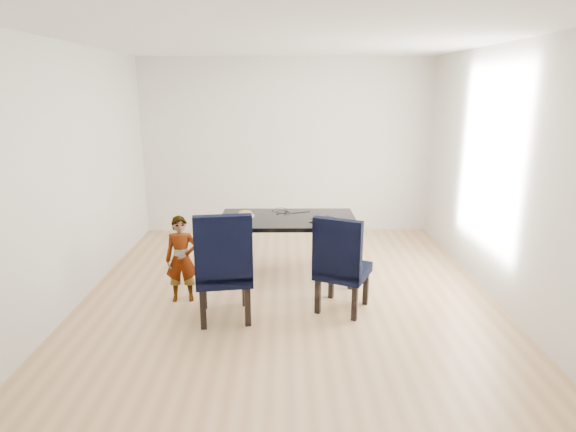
{
  "coord_description": "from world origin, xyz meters",
  "views": [
    {
      "loc": [
        -0.04,
        -5.01,
        2.24
      ],
      "look_at": [
        0.0,
        0.2,
        0.85
      ],
      "focal_mm": 30.0,
      "sensor_mm": 36.0,
      "label": 1
    }
  ],
  "objects_px": {
    "laptop": "(319,218)",
    "plate": "(245,216)",
    "child": "(182,259)",
    "chair_left": "(224,264)",
    "chair_right": "(343,262)",
    "dining_table": "(288,248)"
  },
  "relations": [
    {
      "from": "laptop",
      "to": "chair_right",
      "type": "bearing_deg",
      "value": 69.89
    },
    {
      "from": "chair_right",
      "to": "child",
      "type": "distance_m",
      "value": 1.72
    },
    {
      "from": "plate",
      "to": "laptop",
      "type": "height_order",
      "value": "laptop"
    },
    {
      "from": "child",
      "to": "chair_right",
      "type": "bearing_deg",
      "value": -13.5
    },
    {
      "from": "plate",
      "to": "chair_left",
      "type": "bearing_deg",
      "value": -96.16
    },
    {
      "from": "dining_table",
      "to": "laptop",
      "type": "relative_size",
      "value": 5.45
    },
    {
      "from": "plate",
      "to": "laptop",
      "type": "relative_size",
      "value": 0.81
    },
    {
      "from": "dining_table",
      "to": "chair_right",
      "type": "distance_m",
      "value": 1.06
    },
    {
      "from": "plate",
      "to": "child",
      "type": "bearing_deg",
      "value": -130.73
    },
    {
      "from": "chair_left",
      "to": "plate",
      "type": "bearing_deg",
      "value": 75.58
    },
    {
      "from": "chair_right",
      "to": "plate",
      "type": "xyz_separation_m",
      "value": [
        -1.08,
        0.95,
        0.24
      ]
    },
    {
      "from": "laptop",
      "to": "plate",
      "type": "bearing_deg",
      "value": -41.66
    },
    {
      "from": "chair_right",
      "to": "dining_table",
      "type": "bearing_deg",
      "value": 147.4
    },
    {
      "from": "chair_left",
      "to": "child",
      "type": "relative_size",
      "value": 1.19
    },
    {
      "from": "chair_right",
      "to": "child",
      "type": "relative_size",
      "value": 1.09
    },
    {
      "from": "dining_table",
      "to": "laptop",
      "type": "height_order",
      "value": "laptop"
    },
    {
      "from": "chair_right",
      "to": "plate",
      "type": "bearing_deg",
      "value": 163.74
    },
    {
      "from": "dining_table",
      "to": "child",
      "type": "distance_m",
      "value": 1.32
    },
    {
      "from": "child",
      "to": "plate",
      "type": "distance_m",
      "value": 0.99
    },
    {
      "from": "child",
      "to": "laptop",
      "type": "distance_m",
      "value": 1.65
    },
    {
      "from": "chair_right",
      "to": "plate",
      "type": "distance_m",
      "value": 1.46
    },
    {
      "from": "child",
      "to": "chair_left",
      "type": "bearing_deg",
      "value": -44.58
    }
  ]
}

